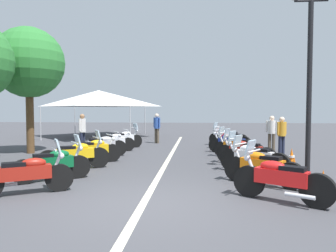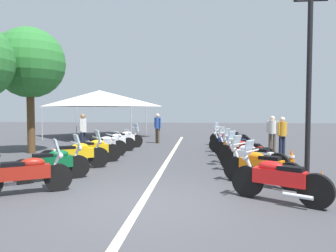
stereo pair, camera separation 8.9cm
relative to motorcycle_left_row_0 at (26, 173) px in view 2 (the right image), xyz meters
name	(u,v)px [view 2 (the right image)]	position (x,y,z in m)	size (l,w,h in m)	color
ground_plane	(141,204)	(-0.48, -2.67, -0.46)	(80.00, 80.00, 0.00)	#424247
lane_centre_stripe	(168,160)	(4.99, -2.67, -0.46)	(20.34, 0.16, 0.01)	beige
motorcycle_left_row_0	(26,173)	(0.00, 0.00, 0.00)	(1.20, 1.83, 1.20)	black
motorcycle_left_row_1	(53,163)	(1.37, 0.02, 0.00)	(1.32, 1.69, 1.20)	black
motorcycle_left_row_2	(75,154)	(2.95, 0.04, 0.01)	(1.32, 1.92, 1.22)	black
motorcycle_left_row_3	(93,150)	(4.19, -0.12, -0.01)	(1.29, 1.79, 1.00)	black
motorcycle_left_row_4	(102,145)	(5.67, 0.01, -0.01)	(1.15, 1.83, 1.00)	black
motorcycle_left_row_5	(113,142)	(7.20, -0.01, -0.01)	(1.21, 1.87, 0.99)	black
motorcycle_left_row_6	(124,139)	(8.54, -0.19, 0.00)	(1.44, 1.69, 1.21)	black
motorcycle_right_row_0	(278,179)	(-0.09, -5.40, 0.01)	(1.23, 1.80, 1.23)	black
motorcycle_right_row_1	(260,166)	(1.38, -5.32, 0.01)	(1.31, 1.77, 1.22)	black
motorcycle_right_row_2	(252,157)	(2.80, -5.36, 0.02)	(1.35, 1.85, 1.23)	black
motorcycle_right_row_3	(245,151)	(4.32, -5.36, 0.01)	(1.14, 1.88, 1.21)	black
motorcycle_right_row_4	(238,146)	(5.85, -5.31, -0.01)	(1.27, 1.85, 1.19)	black
motorcycle_right_row_5	(231,143)	(7.13, -5.19, 0.00)	(1.22, 1.91, 1.00)	black
motorcycle_right_row_6	(230,140)	(8.59, -5.29, 0.00)	(1.13, 1.82, 1.01)	black
motorcycle_right_row_7	(228,137)	(10.00, -5.32, 0.00)	(1.19, 1.93, 1.21)	black
street_lamp_twin_globe	(310,50)	(2.61, -6.85, 3.06)	(0.32, 1.22, 5.21)	black
traffic_cone_0	(292,158)	(4.06, -6.83, -0.17)	(0.36, 0.36, 0.61)	orange
traffic_cone_1	(321,185)	(0.24, -6.37, -0.17)	(0.36, 0.36, 0.61)	orange
traffic_cone_2	(293,169)	(2.04, -6.32, -0.17)	(0.36, 0.36, 0.61)	orange
bystander_0	(158,126)	(11.05, -1.51, 0.51)	(0.39, 0.41, 1.66)	brown
bystander_1	(282,133)	(6.92, -7.24, 0.46)	(0.35, 0.45, 1.58)	#1E2338
bystander_2	(83,129)	(7.71, 1.54, 0.52)	(0.52, 0.32, 1.68)	#1E2338
bystander_3	(272,131)	(8.13, -7.11, 0.47)	(0.32, 0.49, 1.59)	brown
roadside_tree_0	(30,63)	(6.47, 3.40, 3.39)	(2.98, 2.98, 5.37)	brown
event_tent	(100,98)	(14.81, 2.98, 2.19)	(6.15, 6.15, 3.20)	white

